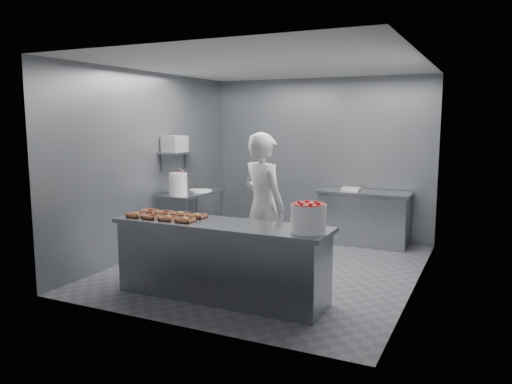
% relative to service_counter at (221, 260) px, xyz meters
% --- Properties ---
extents(floor, '(4.50, 4.50, 0.00)m').
position_rel_service_counter_xyz_m(floor, '(0.00, 1.35, -0.45)').
color(floor, '#4C4C51').
rests_on(floor, ground).
extents(ceiling, '(4.50, 4.50, 0.00)m').
position_rel_service_counter_xyz_m(ceiling, '(0.00, 1.35, 2.35)').
color(ceiling, white).
rests_on(ceiling, wall_back).
extents(wall_back, '(4.00, 0.04, 2.80)m').
position_rel_service_counter_xyz_m(wall_back, '(0.00, 3.60, 0.95)').
color(wall_back, slate).
rests_on(wall_back, ground).
extents(wall_left, '(0.04, 4.50, 2.80)m').
position_rel_service_counter_xyz_m(wall_left, '(-2.00, 1.35, 0.95)').
color(wall_left, slate).
rests_on(wall_left, ground).
extents(wall_right, '(0.04, 4.50, 2.80)m').
position_rel_service_counter_xyz_m(wall_right, '(2.00, 1.35, 0.95)').
color(wall_right, slate).
rests_on(wall_right, ground).
extents(service_counter, '(2.60, 0.70, 0.90)m').
position_rel_service_counter_xyz_m(service_counter, '(0.00, 0.00, 0.00)').
color(service_counter, slate).
rests_on(service_counter, ground).
extents(prep_table, '(0.60, 1.20, 0.90)m').
position_rel_service_counter_xyz_m(prep_table, '(-1.65, 1.95, 0.14)').
color(prep_table, slate).
rests_on(prep_table, ground).
extents(back_counter, '(1.50, 0.60, 0.90)m').
position_rel_service_counter_xyz_m(back_counter, '(0.90, 3.25, -0.00)').
color(back_counter, slate).
rests_on(back_counter, ground).
extents(wall_shelf, '(0.35, 0.90, 0.03)m').
position_rel_service_counter_xyz_m(wall_shelf, '(-1.82, 1.95, 1.10)').
color(wall_shelf, slate).
rests_on(wall_shelf, wall_left).
extents(tray_0, '(0.19, 0.18, 0.06)m').
position_rel_service_counter_xyz_m(tray_0, '(-1.11, -0.13, 0.47)').
color(tray_0, tan).
rests_on(tray_0, service_counter).
extents(tray_1, '(0.19, 0.18, 0.04)m').
position_rel_service_counter_xyz_m(tray_1, '(-0.87, -0.13, 0.47)').
color(tray_1, tan).
rests_on(tray_1, service_counter).
extents(tray_2, '(0.19, 0.18, 0.06)m').
position_rel_service_counter_xyz_m(tray_2, '(-0.63, -0.13, 0.47)').
color(tray_2, tan).
rests_on(tray_2, service_counter).
extents(tray_3, '(0.19, 0.18, 0.06)m').
position_rel_service_counter_xyz_m(tray_3, '(-0.39, -0.13, 0.47)').
color(tray_3, tan).
rests_on(tray_3, service_counter).
extents(tray_4, '(0.19, 0.18, 0.04)m').
position_rel_service_counter_xyz_m(tray_4, '(-1.11, 0.13, 0.47)').
color(tray_4, tan).
rests_on(tray_4, service_counter).
extents(tray_5, '(0.19, 0.18, 0.04)m').
position_rel_service_counter_xyz_m(tray_5, '(-0.87, 0.13, 0.47)').
color(tray_5, tan).
rests_on(tray_5, service_counter).
extents(tray_6, '(0.19, 0.18, 0.06)m').
position_rel_service_counter_xyz_m(tray_6, '(-0.63, 0.13, 0.47)').
color(tray_6, tan).
rests_on(tray_6, service_counter).
extents(tray_7, '(0.19, 0.18, 0.06)m').
position_rel_service_counter_xyz_m(tray_7, '(-0.39, 0.13, 0.47)').
color(tray_7, tan).
rests_on(tray_7, service_counter).
extents(worker, '(0.82, 0.70, 1.92)m').
position_rel_service_counter_xyz_m(worker, '(0.16, 0.83, 0.51)').
color(worker, silver).
rests_on(worker, ground).
extents(strawberry_tub, '(0.37, 0.37, 0.31)m').
position_rel_service_counter_xyz_m(strawberry_tub, '(1.08, -0.03, 0.61)').
color(strawberry_tub, white).
rests_on(strawberry_tub, service_counter).
extents(glaze_bucket, '(0.30, 0.28, 0.43)m').
position_rel_service_counter_xyz_m(glaze_bucket, '(-1.61, 1.51, 0.63)').
color(glaze_bucket, white).
rests_on(glaze_bucket, prep_table).
extents(bucket_lid, '(0.38, 0.38, 0.02)m').
position_rel_service_counter_xyz_m(bucket_lid, '(-1.52, 2.06, 0.46)').
color(bucket_lid, white).
rests_on(bucket_lid, prep_table).
extents(rag, '(0.18, 0.17, 0.02)m').
position_rel_service_counter_xyz_m(rag, '(-1.71, 2.13, 0.46)').
color(rag, '#CCB28C').
rests_on(rag, prep_table).
extents(appliance, '(0.32, 0.36, 0.26)m').
position_rel_service_counter_xyz_m(appliance, '(-1.82, 1.74, 1.24)').
color(appliance, gray).
rests_on(appliance, wall_shelf).
extents(paper_stack, '(0.31, 0.24, 0.05)m').
position_rel_service_counter_xyz_m(paper_stack, '(0.67, 3.25, 0.47)').
color(paper_stack, silver).
rests_on(paper_stack, back_counter).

